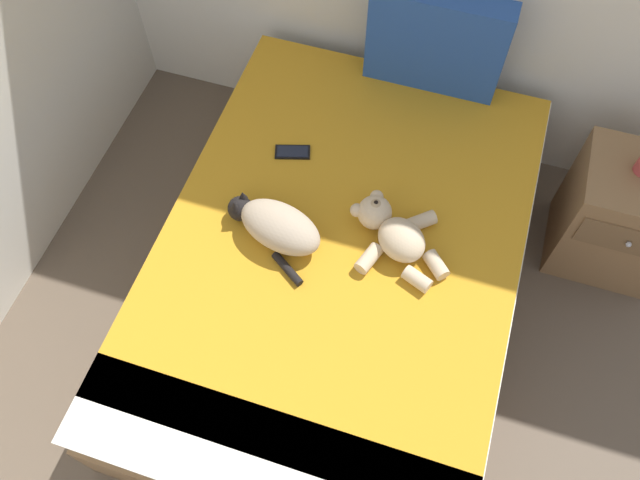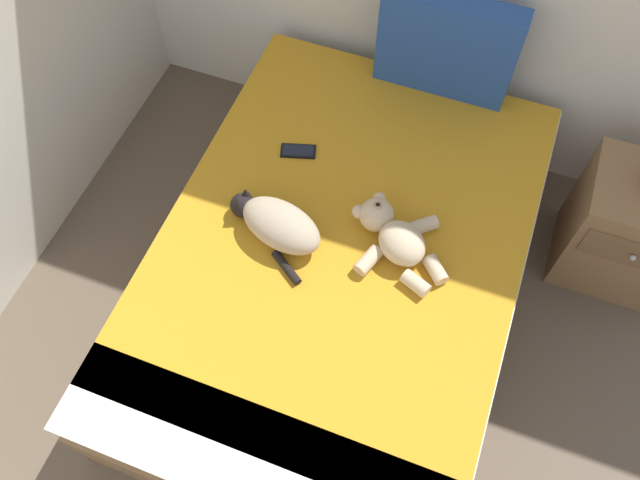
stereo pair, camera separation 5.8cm
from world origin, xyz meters
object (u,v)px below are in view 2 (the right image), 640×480
cat (277,224)px  nightstand (627,229)px  teddy_bear (394,236)px  cell_phone (298,151)px  bed (339,275)px  patterned_cushion (447,46)px

cat → nightstand: bearing=26.8°
cat → teddy_bear: 0.45m
cat → cell_phone: size_ratio=2.60×
bed → patterned_cushion: size_ratio=3.47×
patterned_cushion → cell_phone: 0.77m
cell_phone → cat: bearing=-79.6°
teddy_bear → nightstand: 1.13m
cell_phone → teddy_bear: bearing=-29.7°
patterned_cushion → cell_phone: size_ratio=3.63×
nightstand → teddy_bear: bearing=-148.1°
patterned_cushion → cat: bearing=-111.3°
cat → teddy_bear: (0.44, 0.11, -0.01)m
cat → teddy_bear: size_ratio=0.98×
patterned_cushion → cat: 1.07m
bed → cat: bearing=-169.8°
teddy_bear → cell_phone: bearing=150.3°
bed → cat: (-0.25, -0.04, 0.35)m
cell_phone → nightstand: size_ratio=0.27×
bed → teddy_bear: (0.19, 0.07, 0.34)m
bed → nightstand: bearing=30.0°
bed → nightstand: (1.11, 0.64, 0.03)m
cell_phone → patterned_cushion: bearing=51.8°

